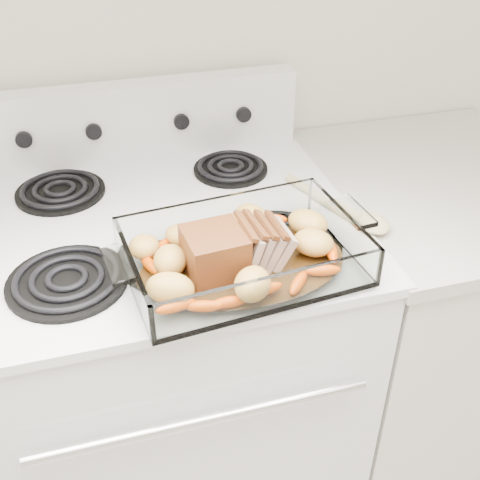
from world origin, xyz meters
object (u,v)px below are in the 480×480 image
object	(u,v)px
electric_range	(174,374)
baking_dish	(243,259)
counter_right	(416,328)
pork_roast	(228,249)

from	to	relation	value
electric_range	baking_dish	size ratio (longest dim) A/B	2.81
electric_range	counter_right	bearing A→B (deg)	-0.10
counter_right	baking_dish	distance (m)	0.77
counter_right	pork_roast	size ratio (longest dim) A/B	5.00
electric_range	baking_dish	world-z (taller)	electric_range
baking_dish	electric_range	bearing A→B (deg)	112.23
electric_range	pork_roast	xyz separation A→B (m)	(0.09, -0.21, 0.51)
counter_right	pork_roast	xyz separation A→B (m)	(-0.58, -0.21, 0.52)
pork_roast	electric_range	bearing A→B (deg)	101.66
baking_dish	pork_roast	size ratio (longest dim) A/B	2.14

